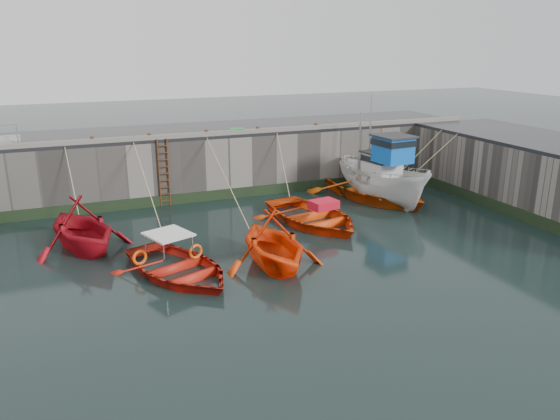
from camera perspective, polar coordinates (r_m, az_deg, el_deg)
name	(u,v)px	position (r m, az deg, el deg)	size (l,w,h in m)	color
ground	(284,280)	(18.03, 0.44, -7.31)	(120.00, 120.00, 0.00)	black
quay_back	(193,161)	(28.99, -9.06, 5.09)	(30.00, 5.00, 3.00)	slate
quay_right	(557,179)	(27.91, 26.97, 2.95)	(5.00, 15.00, 3.00)	slate
road_back	(192,131)	(28.70, -9.21, 8.18)	(30.00, 5.00, 0.16)	black
kerb_back	(203,134)	(26.41, -8.06, 7.85)	(30.00, 0.30, 0.20)	slate
algae_back	(206,196)	(26.88, -7.69, 1.45)	(30.00, 0.08, 0.50)	black
algae_right	(510,211)	(26.39, 22.94, -0.09)	(0.08, 15.00, 0.50)	black
ladder	(164,173)	(26.11, -12.04, 3.79)	(0.51, 0.08, 3.20)	#3F1E0F
boat_near_white	(84,249)	(21.88, -19.81, -3.85)	(3.84, 4.45, 2.35)	#AE0E1B
boat_near_white_rope	(79,221)	(25.25, -20.23, -1.12)	(0.04, 3.34, 3.10)	tan
boat_near_blue	(179,275)	(18.72, -10.55, -6.66)	(3.56, 4.98, 1.03)	red
boat_near_blue_rope	(152,226)	(23.70, -13.24, -1.67)	(0.04, 6.35, 3.10)	tan
boat_near_blacktrim	(273,265)	(19.15, -0.72, -5.79)	(3.75, 4.34, 2.29)	#FF430D
boat_near_blacktrim_rope	(227,219)	(24.14, -5.57, -0.93)	(0.04, 6.75, 3.10)	tan
boat_near_navy	(312,223)	(23.56, 3.37, -1.34)	(3.97, 5.56, 1.15)	#E83F0C
boat_near_navy_rope	(280,200)	(26.84, -0.04, 1.03)	(0.04, 3.61, 3.10)	tan
boat_far_white	(384,181)	(26.91, 10.78, 3.01)	(2.94, 6.39, 5.39)	silver
boat_far_orange	(373,188)	(27.74, 9.72, 2.32)	(5.99, 7.69, 4.46)	#F4570C
fish_crate	(237,131)	(27.02, -4.52, 8.24)	(0.63, 0.38, 0.26)	green
railing	(0,140)	(26.84, -27.20, 6.49)	(1.60, 1.05, 1.00)	#A5A8AD
bollard_a	(92,140)	(25.78, -19.02, 6.95)	(0.18, 0.18, 0.28)	#3F1E0F
bollard_b	(149,136)	(26.03, -13.50, 7.50)	(0.18, 0.18, 0.28)	#3F1E0F
bollard_c	(206,133)	(26.55, -7.69, 8.00)	(0.18, 0.18, 0.28)	#3F1E0F
bollard_d	(258,130)	(27.30, -2.35, 8.39)	(0.18, 0.18, 0.28)	#3F1E0F
bollard_e	(316,126)	(28.53, 3.78, 8.75)	(0.18, 0.18, 0.28)	#3F1E0F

